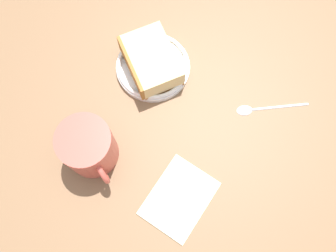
% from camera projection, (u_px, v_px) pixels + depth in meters
% --- Properties ---
extents(ground_plane, '(1.42, 1.42, 0.02)m').
position_uv_depth(ground_plane, '(190.00, 114.00, 0.71)').
color(ground_plane, brown).
extents(small_plate, '(0.14, 0.14, 0.02)m').
position_uv_depth(small_plate, '(153.00, 66.00, 0.71)').
color(small_plate, white).
rests_on(small_plate, ground_plane).
extents(cake_slice, '(0.14, 0.13, 0.05)m').
position_uv_depth(cake_slice, '(151.00, 61.00, 0.69)').
color(cake_slice, '#9E662D').
rests_on(cake_slice, small_plate).
extents(tea_mug, '(0.11, 0.09, 0.10)m').
position_uv_depth(tea_mug, '(89.00, 147.00, 0.62)').
color(tea_mug, '#BF4C3F').
rests_on(tea_mug, ground_plane).
extents(teaspoon, '(0.11, 0.10, 0.01)m').
position_uv_depth(teaspoon, '(258.00, 109.00, 0.69)').
color(teaspoon, silver).
rests_on(teaspoon, ground_plane).
extents(folded_napkin, '(0.10, 0.13, 0.01)m').
position_uv_depth(folded_napkin, '(179.00, 198.00, 0.65)').
color(folded_napkin, beige).
rests_on(folded_napkin, ground_plane).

